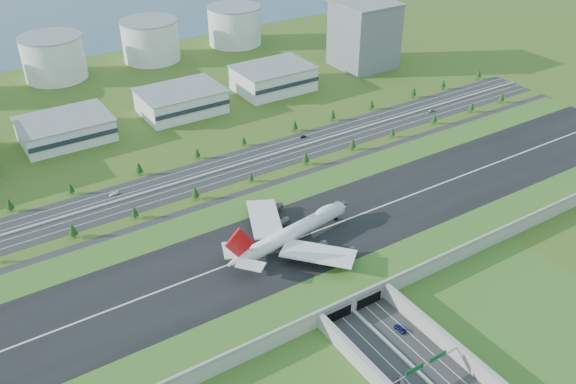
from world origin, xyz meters
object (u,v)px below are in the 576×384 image
car_2 (400,329)px  car_6 (431,110)px  car_5 (303,137)px  car_7 (113,194)px  car_0 (402,381)px  office_tower (364,35)px  boeing_747 (293,232)px

car_2 → car_6: car_2 is taller
car_5 → car_6: 106.30m
car_6 → car_7: bearing=89.8°
car_5 → car_0: bearing=-29.1°
office_tower → car_6: (-17.84, -105.30, -26.61)m
boeing_747 → car_7: 120.05m
car_2 → car_6: (172.34, 159.94, -0.07)m
boeing_747 → car_5: bearing=44.6°
car_0 → boeing_747: bearing=109.6°
boeing_747 → car_6: (183.14, 91.75, -14.11)m
car_5 → car_7: (-134.47, -2.26, 0.10)m
car_0 → car_7: bearing=128.6°
office_tower → car_7: bearing=-160.3°
car_7 → boeing_747: bearing=24.8°
car_5 → car_6: car_6 is taller
car_2 → car_5: 187.85m
car_7 → car_2: bearing=17.8°
office_tower → boeing_747: size_ratio=0.69×
car_5 → car_6: size_ratio=0.73×
car_7 → car_5: bearing=87.5°
boeing_747 → car_5: size_ratio=19.96×
car_7 → car_0: bearing=10.5°
car_0 → car_7: car_0 is taller
boeing_747 → car_6: boeing_747 is taller
car_7 → office_tower: bearing=106.2°
office_tower → car_6: 110.07m
boeing_747 → car_0: boeing_747 is taller
boeing_747 → car_0: (-7.94, -90.05, -14.01)m
car_5 → car_7: car_7 is taller
office_tower → car_0: 356.05m
car_0 → car_5: 215.18m
boeing_747 → car_7: bearing=108.9°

